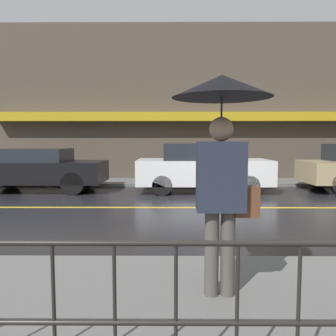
% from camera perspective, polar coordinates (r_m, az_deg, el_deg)
% --- Properties ---
extents(ground_plane, '(80.00, 80.00, 0.00)m').
position_cam_1_polar(ground_plane, '(8.20, 9.93, -6.82)').
color(ground_plane, black).
extents(sidewalk_near, '(28.00, 2.57, 0.10)m').
position_cam_1_polar(sidewalk_near, '(3.62, 24.00, -21.57)').
color(sidewalk_near, '#60605E').
rests_on(sidewalk_near, ground_plane).
extents(sidewalk_far, '(28.00, 1.92, 0.10)m').
position_cam_1_polar(sidewalk_far, '(12.72, 6.49, -2.44)').
color(sidewalk_far, '#60605E').
rests_on(sidewalk_far, ground_plane).
extents(lane_marking, '(25.20, 0.12, 0.01)m').
position_cam_1_polar(lane_marking, '(8.20, 9.93, -6.79)').
color(lane_marking, gold).
rests_on(lane_marking, ground_plane).
extents(building_storefront, '(28.00, 0.85, 6.38)m').
position_cam_1_polar(building_storefront, '(13.79, 6.13, 11.05)').
color(building_storefront, '#4C4238').
rests_on(building_storefront, ground_plane).
extents(pedestrian, '(0.95, 0.95, 2.15)m').
position_cam_1_polar(pedestrian, '(3.19, 9.38, 6.36)').
color(pedestrian, '#4C4742').
rests_on(pedestrian, sidewalk_near).
extents(car_black, '(4.23, 1.71, 1.39)m').
position_cam_1_polar(car_black, '(11.43, -21.72, -0.12)').
color(car_black, black).
rests_on(car_black, ground_plane).
extents(car_white, '(4.22, 1.81, 1.55)m').
position_cam_1_polar(car_white, '(10.63, 5.94, 0.12)').
color(car_white, silver).
rests_on(car_white, ground_plane).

